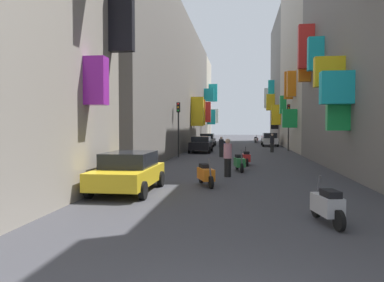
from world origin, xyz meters
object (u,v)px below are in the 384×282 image
at_px(parked_car_red, 269,138).
at_px(scooter_orange, 206,174).
at_px(parked_car_black, 201,144).
at_px(traffic_light_near_corner, 289,119).
at_px(scooter_green, 239,162).
at_px(pedestrian_near_right, 272,143).
at_px(parked_car_silver, 270,139).
at_px(parked_car_grey, 207,140).
at_px(scooter_red, 246,158).
at_px(scooter_silver, 327,205).
at_px(traffic_light_far_corner, 178,120).
at_px(pedestrian_crossing, 221,147).
at_px(scooter_blue, 224,145).
at_px(pedestrian_near_left, 228,158).
at_px(scooter_white, 256,139).
at_px(parked_car_yellow, 128,171).

xyz_separation_m(parked_car_red, scooter_orange, (-5.31, -38.72, -0.28)).
relative_size(parked_car_black, traffic_light_near_corner, 0.91).
xyz_separation_m(scooter_green, pedestrian_near_right, (2.88, 14.56, 0.39)).
bearing_deg(parked_car_silver, scooter_orange, -98.96).
bearing_deg(parked_car_red, parked_car_grey, -128.83).
distance_m(parked_car_grey, scooter_red, 21.40).
bearing_deg(parked_car_grey, traffic_light_near_corner, -41.27).
relative_size(parked_car_grey, scooter_silver, 2.28).
bearing_deg(traffic_light_far_corner, parked_car_silver, 64.67).
xyz_separation_m(pedestrian_crossing, traffic_light_near_corner, (5.99, 7.67, 2.25)).
height_order(parked_car_red, traffic_light_near_corner, traffic_light_near_corner).
bearing_deg(scooter_blue, pedestrian_near_left, -87.04).
distance_m(parked_car_red, parked_car_grey, 12.58).
height_order(parked_car_black, traffic_light_near_corner, traffic_light_near_corner).
bearing_deg(parked_car_grey, scooter_orange, -84.89).
bearing_deg(scooter_orange, traffic_light_far_corner, 104.28).
relative_size(parked_car_red, scooter_white, 2.36).
xyz_separation_m(scooter_white, pedestrian_crossing, (-3.66, -25.46, 0.31)).
relative_size(parked_car_black, traffic_light_far_corner, 0.97).
height_order(parked_car_grey, traffic_light_near_corner, traffic_light_near_corner).
relative_size(parked_car_red, parked_car_black, 1.11).
xyz_separation_m(parked_car_black, scooter_white, (5.75, 20.72, -0.30)).
distance_m(parked_car_grey, scooter_white, 12.05).
height_order(pedestrian_crossing, traffic_light_near_corner, traffic_light_near_corner).
xyz_separation_m(scooter_blue, traffic_light_near_corner, (6.14, -1.35, 2.56)).
xyz_separation_m(parked_car_black, scooter_blue, (1.94, 4.28, -0.30)).
xyz_separation_m(parked_car_grey, scooter_white, (6.12, 10.38, -0.31)).
relative_size(parked_car_red, parked_car_grey, 1.13).
height_order(scooter_blue, traffic_light_near_corner, traffic_light_near_corner).
bearing_deg(pedestrian_near_left, pedestrian_near_right, 78.55).
bearing_deg(parked_car_grey, scooter_silver, -80.00).
bearing_deg(scooter_orange, traffic_light_near_corner, 74.74).
relative_size(scooter_white, pedestrian_near_right, 1.12).
distance_m(parked_car_silver, pedestrian_crossing, 17.23).
bearing_deg(traffic_light_near_corner, parked_car_red, 91.87).
relative_size(scooter_silver, pedestrian_crossing, 1.12).
bearing_deg(pedestrian_near_right, scooter_white, 91.89).
height_order(parked_car_grey, scooter_orange, parked_car_grey).
xyz_separation_m(parked_car_silver, parked_car_yellow, (-7.42, -32.06, -0.06)).
bearing_deg(pedestrian_near_left, scooter_red, 79.94).
bearing_deg(parked_car_yellow, scooter_blue, 84.50).
relative_size(parked_car_yellow, scooter_blue, 2.27).
bearing_deg(scooter_red, traffic_light_far_corner, 134.18).
bearing_deg(scooter_silver, scooter_green, 101.74).
xyz_separation_m(scooter_green, pedestrian_crossing, (-1.43, 8.83, 0.31)).
height_order(parked_car_yellow, pedestrian_crossing, pedestrian_crossing).
xyz_separation_m(parked_car_silver, scooter_red, (-3.08, -22.40, -0.35)).
bearing_deg(pedestrian_near_left, parked_car_yellow, -127.76).
relative_size(scooter_red, scooter_orange, 1.00).
height_order(scooter_orange, pedestrian_crossing, pedestrian_crossing).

